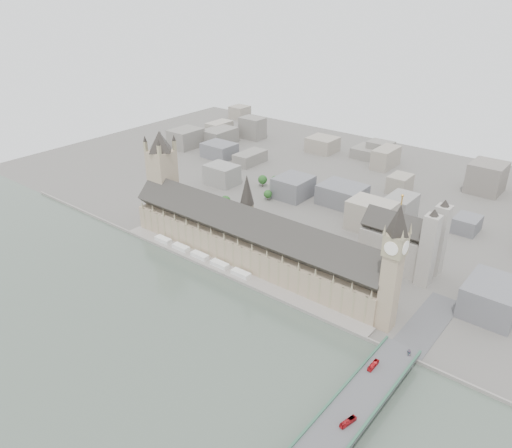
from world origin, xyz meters
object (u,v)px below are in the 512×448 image
Objects in this scene: palace_of_westminster at (251,240)px; red_bus_south at (348,422)px; car_approach at (409,353)px; elizabeth_tower at (394,260)px; westminster_bridge at (350,416)px; victoria_tower at (162,174)px; westminster_abbey at (403,243)px; red_bus_north at (373,365)px.

palace_of_westminster is 22.85× the size of red_bus_south.
palace_of_westminster is 174.00m from car_approach.
palace_of_westminster is 2.47× the size of elizabeth_tower.
westminster_bridge is 62.89× the size of car_approach.
palace_of_westminster is 51.28× the size of car_approach.
elizabeth_tower reaches higher than red_bus_south.
victoria_tower is 1.47× the size of westminster_abbey.
palace_of_westminster is 3.90× the size of westminster_abbey.
red_bus_north reaches higher than westminster_bridge.
westminster_abbey reaches higher than red_bus_north.
westminster_bridge is 190.56m from westminster_abbey.
westminster_abbey is at bearing 34.17° from palace_of_westminster.
palace_of_westminster is 2.65× the size of victoria_tower.
red_bus_north is (277.97, -73.78, -43.34)m from victoria_tower.
victoria_tower is 8.61× the size of red_bus_north.
victoria_tower is 8.62× the size of red_bus_south.
victoria_tower is 0.31× the size of westminster_bridge.
victoria_tower is 19.35× the size of car_approach.
victoria_tower reaches higher than westminster_bridge.
palace_of_westminster is 134.09m from westminster_abbey.
westminster_abbey reaches higher than red_bus_south.
westminster_bridge is (162.00, -107.20, -17.58)m from palace_of_westminster.
westminster_bridge is 13.11m from red_bus_south.
elizabeth_tower reaches higher than westminster_abbey.
red_bus_south is at bearing -75.22° from elizabeth_tower.
westminster_abbey is 201.15m from red_bus_south.
victoria_tower reaches higher than westminster_abbey.
westminster_abbey is 5.86× the size of red_bus_south.
westminster_abbey is at bearing 108.02° from red_bus_north.
palace_of_westminster is at bearing 142.58° from car_approach.
car_approach is (290.74, -47.12, -44.21)m from victoria_tower.
car_approach is (12.77, 26.66, -0.87)m from red_bus_north.
car_approach is at bearing 101.73° from red_bus_south.
elizabeth_tower is 63.33m from car_approach.
victoria_tower is at bearing -163.50° from westminster_abbey.
westminster_abbey is at bearing 16.50° from victoria_tower.
red_bus_south is 2.24× the size of car_approach.
victoria_tower reaches higher than red_bus_north.
elizabeth_tower is 260.64m from victoria_tower.
victoria_tower is 309.91m from westminster_bridge.
red_bus_north is at bearing -72.14° from elizabeth_tower.
red_bus_south is at bearing -78.25° from red_bus_north.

